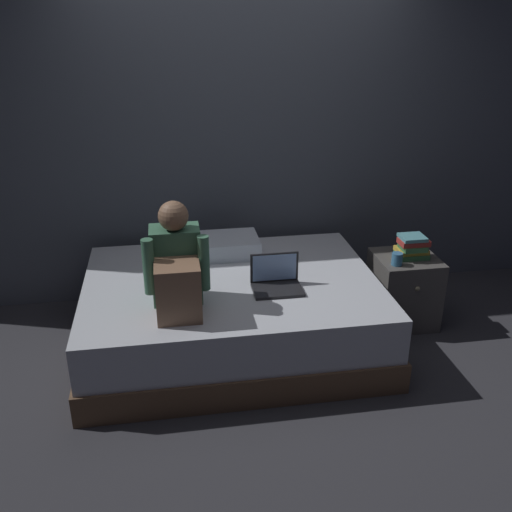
{
  "coord_description": "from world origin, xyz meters",
  "views": [
    {
      "loc": [
        -0.6,
        -3.15,
        2.18
      ],
      "look_at": [
        -0.06,
        0.1,
        0.75
      ],
      "focal_mm": 40.08,
      "sensor_mm": 36.0,
      "label": 1
    }
  ],
  "objects_px": {
    "bed": "(232,313)",
    "mug": "(397,259)",
    "person_sitting": "(177,269)",
    "pillow": "(220,246)",
    "nightstand": "(403,289)",
    "laptop": "(276,281)",
    "book_stack": "(412,247)"
  },
  "relations": [
    {
      "from": "bed",
      "to": "book_stack",
      "type": "relative_size",
      "value": 9.09
    },
    {
      "from": "pillow",
      "to": "person_sitting",
      "type": "bearing_deg",
      "value": -113.89
    },
    {
      "from": "pillow",
      "to": "book_stack",
      "type": "relative_size",
      "value": 2.54
    },
    {
      "from": "person_sitting",
      "to": "book_stack",
      "type": "xyz_separation_m",
      "value": [
        1.69,
        0.41,
        -0.14
      ]
    },
    {
      "from": "person_sitting",
      "to": "pillow",
      "type": "xyz_separation_m",
      "value": [
        0.34,
        0.77,
        -0.19
      ]
    },
    {
      "from": "person_sitting",
      "to": "mug",
      "type": "relative_size",
      "value": 7.28
    },
    {
      "from": "bed",
      "to": "person_sitting",
      "type": "distance_m",
      "value": 0.7
    },
    {
      "from": "nightstand",
      "to": "person_sitting",
      "type": "height_order",
      "value": "person_sitting"
    },
    {
      "from": "book_stack",
      "to": "mug",
      "type": "height_order",
      "value": "book_stack"
    },
    {
      "from": "nightstand",
      "to": "mug",
      "type": "distance_m",
      "value": 0.36
    },
    {
      "from": "person_sitting",
      "to": "laptop",
      "type": "xyz_separation_m",
      "value": [
        0.64,
        0.14,
        -0.2
      ]
    },
    {
      "from": "bed",
      "to": "mug",
      "type": "bearing_deg",
      "value": -0.21
    },
    {
      "from": "bed",
      "to": "nightstand",
      "type": "distance_m",
      "value": 1.31
    },
    {
      "from": "person_sitting",
      "to": "book_stack",
      "type": "relative_size",
      "value": 2.98
    },
    {
      "from": "nightstand",
      "to": "pillow",
      "type": "relative_size",
      "value": 0.94
    },
    {
      "from": "bed",
      "to": "pillow",
      "type": "xyz_separation_m",
      "value": [
        -0.02,
        0.45,
        0.32
      ]
    },
    {
      "from": "person_sitting",
      "to": "pillow",
      "type": "bearing_deg",
      "value": 66.11
    },
    {
      "from": "bed",
      "to": "mug",
      "type": "height_order",
      "value": "mug"
    },
    {
      "from": "bed",
      "to": "laptop",
      "type": "distance_m",
      "value": 0.45
    },
    {
      "from": "laptop",
      "to": "pillow",
      "type": "bearing_deg",
      "value": 115.53
    },
    {
      "from": "nightstand",
      "to": "mug",
      "type": "xyz_separation_m",
      "value": [
        -0.13,
        -0.12,
        0.31
      ]
    },
    {
      "from": "pillow",
      "to": "mug",
      "type": "bearing_deg",
      "value": -20.84
    },
    {
      "from": "laptop",
      "to": "pillow",
      "type": "relative_size",
      "value": 0.57
    },
    {
      "from": "nightstand",
      "to": "pillow",
      "type": "xyz_separation_m",
      "value": [
        -1.32,
        0.33,
        0.3
      ]
    },
    {
      "from": "nightstand",
      "to": "book_stack",
      "type": "relative_size",
      "value": 2.39
    },
    {
      "from": "bed",
      "to": "mug",
      "type": "xyz_separation_m",
      "value": [
        1.17,
        -0.0,
        0.32
      ]
    },
    {
      "from": "bed",
      "to": "book_stack",
      "type": "distance_m",
      "value": 1.37
    },
    {
      "from": "laptop",
      "to": "pillow",
      "type": "distance_m",
      "value": 0.69
    },
    {
      "from": "nightstand",
      "to": "mug",
      "type": "relative_size",
      "value": 5.84
    },
    {
      "from": "pillow",
      "to": "mug",
      "type": "xyz_separation_m",
      "value": [
        1.19,
        -0.45,
        0.01
      ]
    },
    {
      "from": "laptop",
      "to": "book_stack",
      "type": "relative_size",
      "value": 1.45
    },
    {
      "from": "nightstand",
      "to": "mug",
      "type": "height_order",
      "value": "mug"
    }
  ]
}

